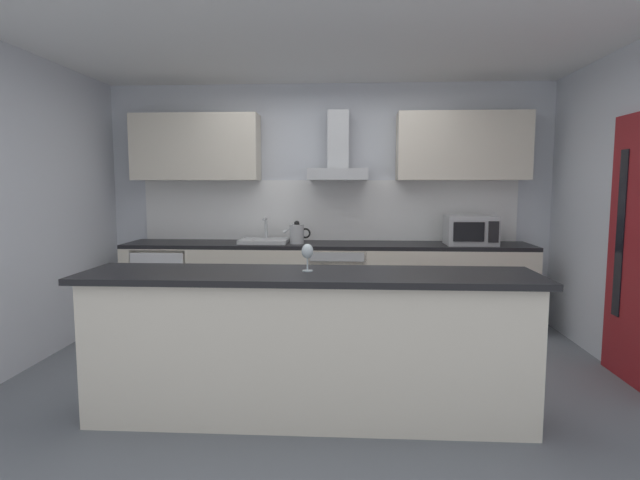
{
  "coord_description": "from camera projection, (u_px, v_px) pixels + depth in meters",
  "views": [
    {
      "loc": [
        0.25,
        -3.94,
        1.51
      ],
      "look_at": [
        -0.0,
        0.32,
        1.05
      ],
      "focal_mm": 28.77,
      "sensor_mm": 36.0,
      "label": 1
    }
  ],
  "objects": [
    {
      "name": "ceiling",
      "position": [
        318.0,
        36.0,
        3.81
      ],
      "size": [
        5.82,
        4.43,
        0.02
      ],
      "primitive_type": "cube",
      "color": "white"
    },
    {
      "name": "range_hood",
      "position": [
        338.0,
        158.0,
        5.38
      ],
      "size": [
        0.62,
        0.45,
        0.72
      ],
      "color": "#B7BABC"
    },
    {
      "name": "ground",
      "position": [
        318.0,
        376.0,
        4.09
      ],
      "size": [
        5.82,
        4.43,
        0.02
      ],
      "primitive_type": "cube",
      "color": "slate"
    },
    {
      "name": "sink",
      "position": [
        264.0,
        240.0,
        5.4
      ],
      "size": [
        0.5,
        0.4,
        0.26
      ],
      "color": "silver",
      "rests_on": "counter_back"
    },
    {
      "name": "oven",
      "position": [
        337.0,
        285.0,
        5.39
      ],
      "size": [
        0.6,
        0.62,
        0.8
      ],
      "color": "slate",
      "rests_on": "ground"
    },
    {
      "name": "wine_glass",
      "position": [
        307.0,
        252.0,
        3.28
      ],
      "size": [
        0.08,
        0.08,
        0.18
      ],
      "color": "silver",
      "rests_on": "counter_island"
    },
    {
      "name": "microwave",
      "position": [
        471.0,
        230.0,
        5.22
      ],
      "size": [
        0.5,
        0.38,
        0.3
      ],
      "color": "#B7BABC",
      "rests_on": "counter_back"
    },
    {
      "name": "kettle",
      "position": [
        297.0,
        234.0,
        5.33
      ],
      "size": [
        0.29,
        0.15,
        0.24
      ],
      "color": "#B7BABC",
      "rests_on": "counter_back"
    },
    {
      "name": "counter_island",
      "position": [
        308.0,
        345.0,
        3.3
      ],
      "size": [
        2.9,
        0.64,
        0.96
      ],
      "color": "beige",
      "rests_on": "ground"
    },
    {
      "name": "wall_back",
      "position": [
        328.0,
        204.0,
        5.71
      ],
      "size": [
        5.82,
        0.12,
        2.6
      ],
      "primitive_type": "cube",
      "color": "silver",
      "rests_on": "ground"
    },
    {
      "name": "backsplash_tile",
      "position": [
        328.0,
        210.0,
        5.65
      ],
      "size": [
        4.09,
        0.02,
        0.66
      ],
      "primitive_type": "cube",
      "color": "white"
    },
    {
      "name": "wall_left",
      "position": [
        11.0,
        211.0,
        4.1
      ],
      "size": [
        0.12,
        4.43,
        2.6
      ],
      "primitive_type": "cube",
      "color": "silver",
      "rests_on": "ground"
    },
    {
      "name": "refrigerator",
      "position": [
        167.0,
        286.0,
        5.5
      ],
      "size": [
        0.58,
        0.6,
        0.85
      ],
      "color": "white",
      "rests_on": "ground"
    },
    {
      "name": "upper_cabinets",
      "position": [
        327.0,
        147.0,
        5.42
      ],
      "size": [
        4.18,
        0.32,
        0.7
      ],
      "color": "beige"
    },
    {
      "name": "counter_back",
      "position": [
        326.0,
        285.0,
        5.43
      ],
      "size": [
        4.24,
        0.6,
        0.9
      ],
      "color": "beige",
      "rests_on": "ground"
    },
    {
      "name": "side_door",
      "position": [
        639.0,
        250.0,
        3.8
      ],
      "size": [
        0.08,
        0.85,
        2.05
      ],
      "color": "maroon",
      "rests_on": "ground"
    }
  ]
}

